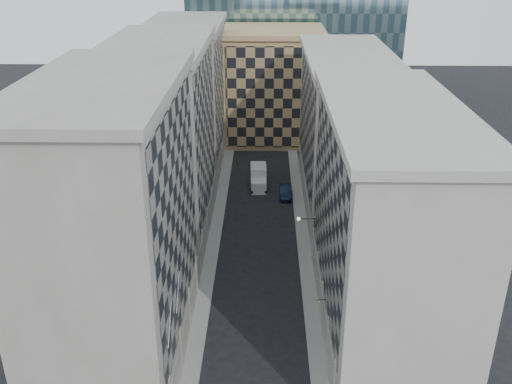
# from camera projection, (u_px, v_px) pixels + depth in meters

# --- Properties ---
(sidewalk_west) EXTENTS (1.50, 100.00, 0.15)m
(sidewalk_west) POSITION_uv_depth(u_px,v_px,m) (214.00, 241.00, 66.78)
(sidewalk_west) COLOR gray
(sidewalk_west) RESTS_ON ground
(sidewalk_east) EXTENTS (1.50, 100.00, 0.15)m
(sidewalk_east) POSITION_uv_depth(u_px,v_px,m) (303.00, 242.00, 66.62)
(sidewalk_east) COLOR gray
(sidewalk_east) RESTS_ON ground
(bldg_left_a) EXTENTS (10.80, 22.80, 23.70)m
(bldg_left_a) POSITION_uv_depth(u_px,v_px,m) (117.00, 229.00, 44.72)
(bldg_left_a) COLOR gray
(bldg_left_a) RESTS_ON ground
(bldg_left_b) EXTENTS (10.80, 22.80, 22.70)m
(bldg_left_b) POSITION_uv_depth(u_px,v_px,m) (164.00, 142.00, 64.97)
(bldg_left_b) COLOR gray
(bldg_left_b) RESTS_ON ground
(bldg_left_c) EXTENTS (10.80, 22.80, 21.70)m
(bldg_left_c) POSITION_uv_depth(u_px,v_px,m) (188.00, 96.00, 85.22)
(bldg_left_c) COLOR gray
(bldg_left_c) RESTS_ON ground
(bldg_right_a) EXTENTS (10.80, 26.80, 20.70)m
(bldg_right_a) POSITION_uv_depth(u_px,v_px,m) (384.00, 224.00, 48.64)
(bldg_right_a) COLOR #AAA49B
(bldg_right_a) RESTS_ON ground
(bldg_right_b) EXTENTS (10.80, 28.80, 19.70)m
(bldg_right_b) POSITION_uv_depth(u_px,v_px,m) (344.00, 131.00, 73.43)
(bldg_right_b) COLOR #AAA49B
(bldg_right_b) RESTS_ON ground
(tan_block) EXTENTS (16.80, 14.80, 18.80)m
(tan_block) POSITION_uv_depth(u_px,v_px,m) (273.00, 85.00, 97.34)
(tan_block) COLOR tan
(tan_block) RESTS_ON ground
(flagpoles_left) EXTENTS (0.10, 6.33, 2.33)m
(flagpoles_left) POSITION_uv_depth(u_px,v_px,m) (174.00, 308.00, 41.66)
(flagpoles_left) COLOR gray
(flagpoles_left) RESTS_ON ground
(bracket_lamp) EXTENTS (1.98, 0.36, 0.36)m
(bracket_lamp) POSITION_uv_depth(u_px,v_px,m) (300.00, 219.00, 58.64)
(bracket_lamp) COLOR black
(bracket_lamp) RESTS_ON ground
(box_truck) EXTENTS (2.38, 5.48, 2.97)m
(box_truck) POSITION_uv_depth(u_px,v_px,m) (259.00, 178.00, 81.02)
(box_truck) COLOR silver
(box_truck) RESTS_ON ground
(dark_car) EXTENTS (1.60, 4.56, 1.50)m
(dark_car) POSITION_uv_depth(u_px,v_px,m) (285.00, 192.00, 78.13)
(dark_car) COLOR black
(dark_car) RESTS_ON ground
(shop_sign) EXTENTS (0.88, 0.77, 0.85)m
(shop_sign) POSITION_uv_depth(u_px,v_px,m) (319.00, 304.00, 49.16)
(shop_sign) COLOR black
(shop_sign) RESTS_ON ground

